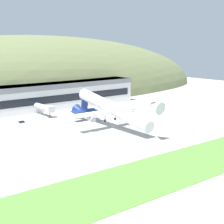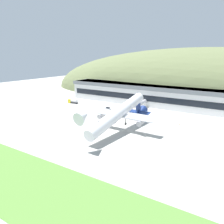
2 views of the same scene
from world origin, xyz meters
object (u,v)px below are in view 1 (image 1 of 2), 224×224
terminal_building (30,96)px  traffic_cone_0 (14,134)px  traffic_cone_1 (114,113)px  service_car_1 (21,123)px  cargo_airplane (112,109)px  jetway_0 (45,108)px  service_car_0 (154,104)px

terminal_building → traffic_cone_0: size_ratio=208.86×
traffic_cone_1 → service_car_1: bearing=172.3°
cargo_airplane → traffic_cone_1: 31.29m
traffic_cone_1 → traffic_cone_0: bearing=-171.7°
terminal_building → cargo_airplane: 55.76m
jetway_0 → traffic_cone_0: 35.90m
jetway_0 → cargo_airplane: bearing=-77.3°
traffic_cone_0 → cargo_airplane: bearing=-22.7°
service_car_0 → traffic_cone_0: 87.29m
cargo_airplane → traffic_cone_0: 38.97m
jetway_0 → cargo_airplane: size_ratio=0.28×
jetway_0 → cargo_airplane: cargo_airplane is taller
terminal_building → service_car_1: bearing=-123.8°
cargo_airplane → service_car_1: 39.13m
terminal_building → jetway_0: terminal_building is taller
terminal_building → service_car_1: 32.33m
service_car_1 → traffic_cone_1: (45.35, -6.15, -0.35)m
service_car_0 → traffic_cone_0: service_car_0 is taller
traffic_cone_0 → traffic_cone_1: (55.34, 8.09, 0.00)m
service_car_1 → terminal_building: bearing=56.2°
cargo_airplane → service_car_0: 58.22m
terminal_building → service_car_0: 65.71m
jetway_0 → traffic_cone_1: size_ratio=25.19×
jetway_0 → traffic_cone_0: size_ratio=25.19×
service_car_1 → traffic_cone_1: bearing=-7.7°
jetway_0 → service_car_1: 19.47m
traffic_cone_0 → service_car_1: bearing=55.0°
service_car_0 → traffic_cone_1: size_ratio=7.82×
terminal_building → traffic_cone_1: (27.77, -32.40, -7.23)m
service_car_0 → traffic_cone_0: (-86.44, -12.12, -0.37)m
service_car_1 → traffic_cone_1: size_ratio=6.78×
traffic_cone_1 → cargo_airplane: bearing=-131.3°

